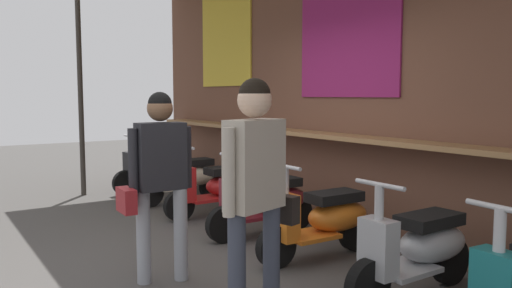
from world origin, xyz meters
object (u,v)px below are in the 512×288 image
at_px(scooter_cream, 187,177).
at_px(scooter_maroon, 268,202).
at_px(shopper_with_handbag, 256,178).
at_px(scooter_red, 219,187).
at_px(shopper_browsing, 159,168).
at_px(scooter_silver, 419,248).
at_px(scooter_orange, 325,219).
at_px(scooter_black, 158,168).

distance_m(scooter_cream, scooter_maroon, 2.11).
distance_m(scooter_maroon, shopper_with_handbag, 2.47).
height_order(scooter_red, shopper_browsing, shopper_browsing).
distance_m(scooter_silver, shopper_browsing, 2.23).
xyz_separation_m(scooter_cream, scooter_maroon, (2.11, 0.00, 0.00)).
distance_m(scooter_orange, shopper_browsing, 1.74).
bearing_deg(scooter_maroon, scooter_black, -88.80).
bearing_deg(scooter_silver, shopper_with_handbag, -9.21).
height_order(scooter_black, scooter_orange, same).
height_order(scooter_cream, shopper_browsing, shopper_browsing).
height_order(scooter_cream, scooter_silver, same).
bearing_deg(shopper_browsing, scooter_maroon, 114.98).
bearing_deg(shopper_with_handbag, shopper_browsing, -7.48).
relative_size(scooter_black, scooter_orange, 1.00).
distance_m(scooter_silver, shopper_with_handbag, 1.59).
distance_m(scooter_cream, shopper_browsing, 3.29).
bearing_deg(scooter_cream, scooter_black, -87.55).
bearing_deg(scooter_silver, scooter_orange, -90.57).
height_order(scooter_maroon, scooter_silver, same).
relative_size(scooter_black, shopper_browsing, 0.86).
bearing_deg(shopper_browsing, scooter_orange, 81.49).
height_order(scooter_black, scooter_cream, same).
bearing_deg(scooter_red, shopper_browsing, 48.93).
xyz_separation_m(scooter_black, scooter_orange, (4.17, 0.00, 0.00)).
xyz_separation_m(scooter_red, scooter_silver, (3.25, -0.00, 0.00)).
xyz_separation_m(scooter_black, scooter_maroon, (3.19, 0.00, 0.00)).
xyz_separation_m(scooter_black, scooter_red, (2.05, 0.00, 0.00)).
height_order(scooter_cream, shopper_with_handbag, shopper_with_handbag).
distance_m(scooter_maroon, scooter_silver, 2.12).
xyz_separation_m(scooter_maroon, shopper_with_handbag, (1.90, -1.43, 0.67)).
bearing_deg(scooter_red, scooter_silver, 90.31).
relative_size(scooter_black, scooter_cream, 1.00).
relative_size(scooter_red, scooter_silver, 1.00).
xyz_separation_m(scooter_black, shopper_browsing, (3.88, -1.61, 0.60)).
relative_size(scooter_red, scooter_maroon, 1.00).
distance_m(shopper_with_handbag, shopper_browsing, 1.22).
bearing_deg(shopper_browsing, scooter_cream, 151.81).
height_order(scooter_cream, scooter_red, same).
distance_m(scooter_red, shopper_browsing, 2.51).
distance_m(scooter_black, scooter_orange, 4.17).
height_order(shopper_with_handbag, shopper_browsing, shopper_with_handbag).
bearing_deg(scooter_cream, scooter_maroon, 92.45).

